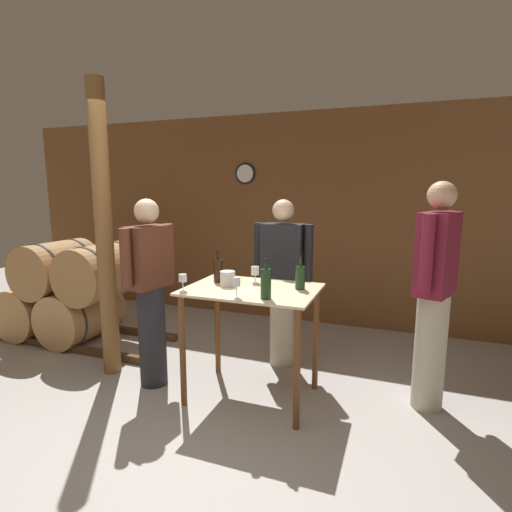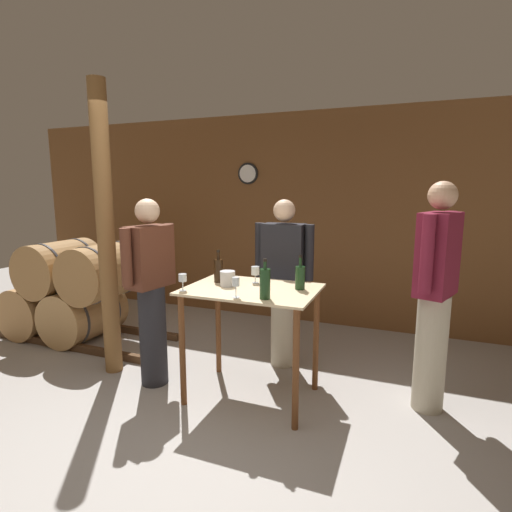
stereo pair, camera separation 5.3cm
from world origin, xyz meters
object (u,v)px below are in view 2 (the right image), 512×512
person_visitor_with_scarf (435,293)px  person_visitor_bearded (283,280)px  wooden_post (106,232)px  wine_bottle_left (265,283)px  wine_bottle_center (300,277)px  person_host (151,289)px  wine_bottle_far_left (218,270)px  wine_glass_near_center (255,271)px  wine_glass_near_left (183,278)px  ice_bucket (228,278)px  wine_glass_near_right (236,283)px

person_visitor_with_scarf → person_visitor_bearded: bearing=164.9°
person_visitor_bearded → wooden_post: bearing=-153.7°
wine_bottle_left → wine_bottle_center: wine_bottle_left is taller
person_visitor_with_scarf → wine_bottle_center: bearing=-167.0°
wine_bottle_left → person_host: size_ratio=0.18×
wine_bottle_far_left → wine_glass_near_center: (0.31, 0.09, -0.00)m
wooden_post → person_visitor_with_scarf: wooden_post is taller
wine_glass_near_left → person_visitor_bearded: (0.53, 0.98, -0.18)m
ice_bucket → person_visitor_with_scarf: 1.64m
wine_bottle_far_left → wine_bottle_left: bearing=-32.2°
wine_bottle_left → wine_bottle_center: bearing=65.9°
wine_bottle_left → wine_glass_near_center: 0.50m
wine_glass_near_center → person_visitor_with_scarf: bearing=6.6°
ice_bucket → wine_glass_near_left: bearing=-133.8°
wooden_post → person_visitor_with_scarf: 2.87m
wine_bottle_center → ice_bucket: size_ratio=2.22×
wine_bottle_center → ice_bucket: wine_bottle_center is taller
wine_glass_near_center → wooden_post: bearing=-171.4°
wine_glass_near_right → person_visitor_bearded: 1.03m
wine_glass_near_left → ice_bucket: bearing=46.2°
wooden_post → wine_bottle_left: wooden_post is taller
wine_bottle_far_left → wine_bottle_left: wine_bottle_left is taller
wine_bottle_far_left → wine_glass_near_right: 0.53m
wine_bottle_far_left → wine_glass_near_center: wine_bottle_far_left is taller
wine_bottle_left → wine_glass_near_center: wine_bottle_left is taller
wooden_post → person_visitor_bearded: (1.49, 0.74, -0.48)m
wine_bottle_center → ice_bucket: bearing=-169.2°
wine_bottle_center → wine_glass_near_right: 0.56m
wine_bottle_center → wine_glass_near_center: bearing=170.7°
wine_glass_near_center → wine_glass_near_left: bearing=-133.9°
wine_glass_near_right → ice_bucket: (-0.21, 0.30, -0.05)m
wine_bottle_center → person_visitor_bearded: (-0.33, 0.59, -0.18)m
person_visitor_with_scarf → person_host: bearing=-169.1°
wooden_post → person_visitor_with_scarf: bearing=7.6°
wine_glass_near_center → wine_glass_near_right: wine_glass_near_right is taller
wine_glass_near_left → ice_bucket: 0.38m
wine_glass_near_center → person_visitor_bearded: person_visitor_bearded is taller
person_host → wine_bottle_left: bearing=-8.1°
wine_glass_near_left → wine_glass_near_center: size_ratio=0.94×
wine_bottle_far_left → person_host: size_ratio=0.17×
wine_bottle_far_left → wine_bottle_center: (0.72, 0.02, -0.01)m
wine_bottle_far_left → person_visitor_with_scarf: 1.75m
wooden_post → wine_bottle_far_left: (1.09, 0.12, -0.29)m
wine_glass_near_right → person_visitor_with_scarf: bearing=25.1°
wooden_post → person_host: bearing=-7.2°
ice_bucket → person_host: person_host is taller
wine_bottle_far_left → person_visitor_with_scarf: size_ratio=0.16×
wine_glass_near_left → person_visitor_bearded: person_visitor_bearded is taller
wine_bottle_center → wine_glass_near_left: wine_bottle_center is taller
wine_bottle_left → person_visitor_with_scarf: 1.32m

